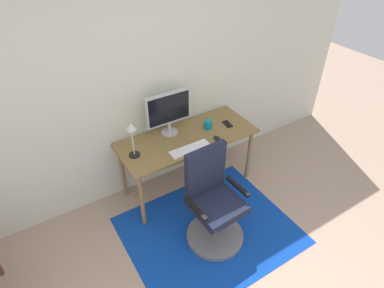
{
  "coord_description": "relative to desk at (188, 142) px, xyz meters",
  "views": [
    {
      "loc": [
        -0.93,
        -0.58,
        2.7
      ],
      "look_at": [
        0.41,
        1.57,
        0.81
      ],
      "focal_mm": 30.23,
      "sensor_mm": 36.0,
      "label": 1
    }
  ],
  "objects": [
    {
      "name": "office_chair",
      "position": [
        -0.17,
        -0.74,
        -0.25
      ],
      "size": [
        0.57,
        0.57,
        1.01
      ],
      "rotation": [
        0.0,
        0.0,
        0.05
      ],
      "color": "slate",
      "rests_on": "ground"
    },
    {
      "name": "desk_lamp",
      "position": [
        -0.61,
        0.0,
        0.34
      ],
      "size": [
        0.11,
        0.11,
        0.37
      ],
      "color": "black",
      "rests_on": "desk"
    },
    {
      "name": "wall_back",
      "position": [
        -0.51,
        0.38,
        0.67
      ],
      "size": [
        6.0,
        0.1,
        2.6
      ],
      "primitive_type": "cube",
      "color": "silver",
      "rests_on": "ground"
    },
    {
      "name": "area_rug",
      "position": [
        -0.16,
        -0.69,
        -0.63
      ],
      "size": [
        1.64,
        1.37,
        0.01
      ],
      "primitive_type": "cube",
      "color": "#0D3BA1",
      "rests_on": "ground"
    },
    {
      "name": "monitor",
      "position": [
        -0.13,
        0.16,
        0.36
      ],
      "size": [
        0.5,
        0.18,
        0.48
      ],
      "color": "#B2B2B7",
      "rests_on": "desk"
    },
    {
      "name": "computer_mouse",
      "position": [
        0.23,
        -0.21,
        0.09
      ],
      "size": [
        0.06,
        0.1,
        0.03
      ],
      "primitive_type": "ellipsoid",
      "color": "black",
      "rests_on": "desk"
    },
    {
      "name": "cell_phone",
      "position": [
        0.5,
        -0.03,
        0.08
      ],
      "size": [
        0.09,
        0.15,
        0.01
      ],
      "primitive_type": "cube",
      "rotation": [
        0.0,
        0.0,
        -0.15
      ],
      "color": "black",
      "rests_on": "desk"
    },
    {
      "name": "desk",
      "position": [
        0.0,
        0.0,
        0.0
      ],
      "size": [
        1.49,
        0.61,
        0.71
      ],
      "color": "olive",
      "rests_on": "ground"
    },
    {
      "name": "keyboard",
      "position": [
        -0.1,
        -0.21,
        0.08
      ],
      "size": [
        0.43,
        0.13,
        0.02
      ],
      "primitive_type": "cube",
      "color": "white",
      "rests_on": "desk"
    },
    {
      "name": "coffee_cup",
      "position": [
        0.27,
        0.02,
        0.12
      ],
      "size": [
        0.09,
        0.09,
        0.09
      ],
      "primitive_type": "cylinder",
      "color": "#0E7C90",
      "rests_on": "desk"
    }
  ]
}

